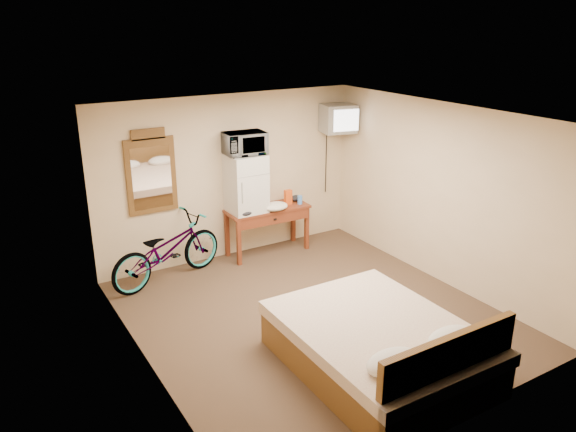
% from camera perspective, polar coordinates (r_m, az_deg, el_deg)
% --- Properties ---
extents(room, '(4.60, 4.64, 2.50)m').
position_cam_1_polar(room, '(6.67, 2.68, -0.59)').
color(room, '#402E20').
rests_on(room, ground).
extents(desk, '(1.33, 0.55, 0.75)m').
position_cam_1_polar(desk, '(8.73, -2.00, 0.03)').
color(desk, maroon).
rests_on(desk, floor).
extents(mini_fridge, '(0.54, 0.53, 0.88)m').
position_cam_1_polar(mini_fridge, '(8.45, -4.32, 3.35)').
color(mini_fridge, silver).
rests_on(mini_fridge, desk).
extents(microwave, '(0.63, 0.46, 0.33)m').
position_cam_1_polar(microwave, '(8.30, -4.42, 7.37)').
color(microwave, silver).
rests_on(microwave, mini_fridge).
extents(snack_bag, '(0.12, 0.07, 0.23)m').
position_cam_1_polar(snack_bag, '(8.83, 0.01, 1.93)').
color(snack_bag, '#E34F14').
rests_on(snack_bag, desk).
extents(blue_cup, '(0.08, 0.08, 0.13)m').
position_cam_1_polar(blue_cup, '(8.86, 1.21, 1.65)').
color(blue_cup, '#478CF1').
rests_on(blue_cup, desk).
extents(cloth_cream, '(0.40, 0.31, 0.12)m').
position_cam_1_polar(cloth_cream, '(8.58, -1.30, 0.99)').
color(cloth_cream, white).
rests_on(cloth_cream, desk).
extents(cloth_dark_a, '(0.28, 0.21, 0.11)m').
position_cam_1_polar(cloth_dark_a, '(8.37, -4.46, 0.39)').
color(cloth_dark_a, black).
rests_on(cloth_dark_a, desk).
extents(cloth_dark_b, '(0.20, 0.17, 0.09)m').
position_cam_1_polar(cloth_dark_b, '(9.02, 0.85, 1.83)').
color(cloth_dark_b, black).
rests_on(cloth_dark_b, desk).
extents(crt_television, '(0.59, 0.64, 0.44)m').
position_cam_1_polar(crt_television, '(9.08, 5.10, 9.85)').
color(crt_television, black).
rests_on(crt_television, room).
extents(wall_mirror, '(0.71, 0.04, 1.20)m').
position_cam_1_polar(wall_mirror, '(8.06, -13.74, 4.28)').
color(wall_mirror, brown).
rests_on(wall_mirror, room).
extents(bicycle, '(1.87, 1.06, 0.93)m').
position_cam_1_polar(bicycle, '(8.05, -12.20, -3.38)').
color(bicycle, black).
rests_on(bicycle, floor).
extents(bed, '(1.69, 2.23, 0.90)m').
position_cam_1_polar(bed, '(6.10, 9.51, -13.01)').
color(bed, brown).
rests_on(bed, floor).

